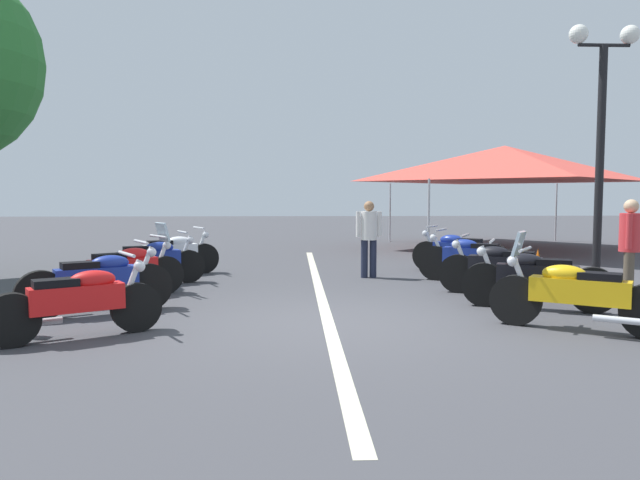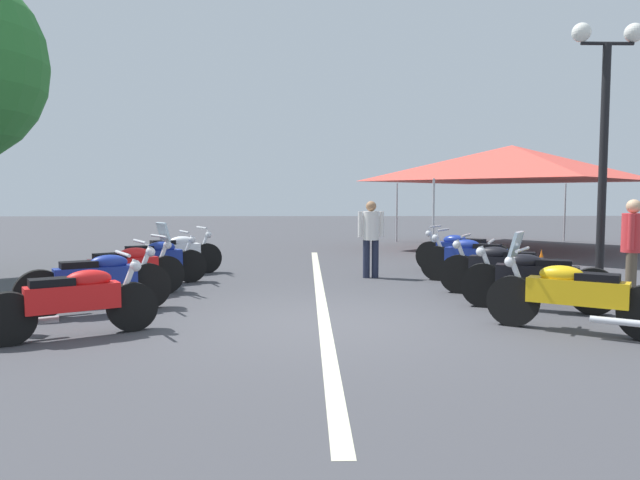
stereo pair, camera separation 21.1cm
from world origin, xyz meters
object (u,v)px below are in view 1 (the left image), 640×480
Objects in this scene: motorcycle_left_row_4 at (172,254)px; bystander_0 at (369,233)px; motorcycle_right_row_2 at (503,268)px; event_tent at (505,164)px; street_lamp_twin_globe at (602,109)px; bystander_3 at (630,243)px; motorcycle_right_row_4 at (459,251)px; motorcycle_left_row_3 at (151,261)px; motorcycle_right_row_1 at (536,278)px; motorcycle_left_row_2 at (125,270)px; traffic_cone_0 at (538,265)px; motorcycle_left_row_1 at (98,281)px; motorcycle_left_row_0 at (79,301)px; motorcycle_right_row_3 at (472,258)px; motorcycle_right_row_0 at (577,294)px.

motorcycle_left_row_4 is 1.22× the size of bystander_0.
event_tent is (8.54, -3.06, 2.19)m from motorcycle_right_row_2.
street_lamp_twin_globe is 2.94× the size of bystander_0.
street_lamp_twin_globe is 2.52m from bystander_3.
street_lamp_twin_globe is at bearing 161.05° from motorcycle_right_row_4.
street_lamp_twin_globe is at bearing -32.69° from motorcycle_left_row_3.
motorcycle_right_row_1 is at bearing 133.64° from street_lamp_twin_globe.
motorcycle_left_row_4 is at bearing 49.61° from motorcycle_left_row_2.
motorcycle_left_row_2 is 2.83× the size of traffic_cone_0.
motorcycle_left_row_1 reaches higher than motorcycle_left_row_4.
motorcycle_left_row_0 is at bearing 37.55° from motorcycle_right_row_1.
motorcycle_left_row_2 is 6.91m from motorcycle_right_row_4.
street_lamp_twin_globe is 3.19m from traffic_cone_0.
motorcycle_left_row_2 reaches higher than motorcycle_left_row_0.
motorcycle_right_row_1 is 1.06× the size of motorcycle_right_row_3.
motorcycle_right_row_0 reaches higher than motorcycle_left_row_0.
motorcycle_left_row_3 is 6.38m from motorcycle_right_row_4.
motorcycle_left_row_0 is 14.57m from event_tent.
street_lamp_twin_globe is (0.52, -1.84, 2.69)m from motorcycle_right_row_2.
motorcycle_right_row_0 is 0.28× the size of event_tent.
motorcycle_right_row_0 reaches higher than motorcycle_right_row_2.
motorcycle_left_row_2 and motorcycle_right_row_0 have the same top height.
motorcycle_left_row_4 is 8.04m from motorcycle_right_row_0.
event_tent is (7.10, -9.18, 2.20)m from motorcycle_left_row_3.
motorcycle_left_row_1 is at bearing -120.86° from motorcycle_left_row_4.
motorcycle_left_row_4 is at bearing 20.02° from motorcycle_right_row_3.
motorcycle_right_row_0 is 4.64m from traffic_cone_0.
motorcycle_right_row_3 is (0.04, -6.05, 0.02)m from motorcycle_left_row_3.
motorcycle_left_row_2 is at bearing 59.70° from motorcycle_left_row_1.
motorcycle_right_row_2 is 3.30m from street_lamp_twin_globe.
motorcycle_left_row_0 is 1.09× the size of bystander_3.
motorcycle_left_row_4 is 8.61m from street_lamp_twin_globe.
motorcycle_right_row_4 is at bearing -30.01° from bystander_3.
motorcycle_right_row_1 is at bearing 162.81° from event_tent.
event_tent is at bearing -14.26° from traffic_cone_0.
motorcycle_left_row_1 reaches higher than motorcycle_right_row_4.
traffic_cone_0 is (0.41, -7.48, -0.16)m from motorcycle_left_row_3.
motorcycle_left_row_0 is 0.94× the size of motorcycle_right_row_0.
motorcycle_left_row_3 is at bearing -122.70° from motorcycle_left_row_4.
motorcycle_left_row_3 is (2.70, -0.08, -0.01)m from motorcycle_left_row_1.
bystander_3 is at bearing -16.23° from motorcycle_left_row_0.
motorcycle_right_row_1 is 3.66m from street_lamp_twin_globe.
bystander_3 is at bearing -99.52° from motorcycle_right_row_0.
motorcycle_left_row_3 is 0.96× the size of motorcycle_right_row_2.
motorcycle_left_row_2 is 0.91× the size of motorcycle_left_row_3.
motorcycle_left_row_2 is 0.93× the size of motorcycle_right_row_0.
bystander_0 is (4.85, 1.93, 0.43)m from motorcycle_right_row_0.
motorcycle_left_row_0 is 6.55m from motorcycle_right_row_2.
motorcycle_right_row_2 is 1.05× the size of motorcycle_right_row_3.
motorcycle_left_row_3 is 1.35m from motorcycle_left_row_4.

